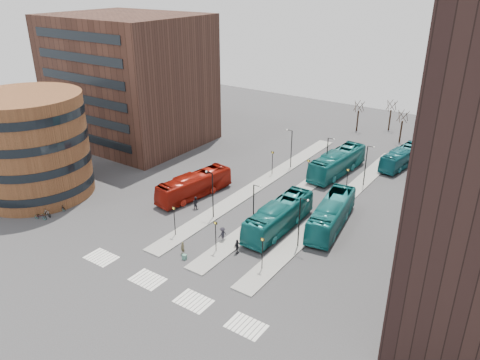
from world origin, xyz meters
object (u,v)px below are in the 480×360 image
Objects in this scene: commuter_c at (223,234)px; teal_bus_d at (402,157)px; bicycle_mid at (47,213)px; bicycle_far at (60,207)px; traveller at (183,248)px; teal_bus_b at (337,162)px; teal_bus_c at (331,214)px; red_bus at (194,185)px; bicycle_near at (40,216)px; teal_bus_a at (279,216)px; suitcase at (184,257)px; commuter_b at (237,246)px; commuter_a at (196,203)px.

teal_bus_d is at bearing 176.27° from commuter_c.
bicycle_mid reaches higher than bicycle_far.
traveller is 0.91× the size of bicycle_mid.
teal_bus_d is (7.19, 8.62, -0.32)m from teal_bus_b.
teal_bus_c is at bearing -56.99° from bicycle_mid.
teal_bus_b is at bearing -33.57° from bicycle_mid.
teal_bus_c is 1.14× the size of teal_bus_d.
bicycle_near is at bearing -117.05° from red_bus.
red_bus is 14.14m from teal_bus_a.
bicycle_near is (-20.69, -3.44, 0.17)m from suitcase.
bicycle_far is (-25.73, -11.95, -1.29)m from teal_bus_a.
bicycle_far reaches higher than suitcase.
teal_bus_b is 7.57× the size of bicycle_near.
teal_bus_a reaches higher than commuter_b.
teal_bus_a is (14.08, -1.20, 0.09)m from red_bus.
commuter_b is (4.79, 3.54, 0.08)m from traveller.
teal_bus_b reaches higher than commuter_a.
commuter_a reaches higher than bicycle_mid.
commuter_b is (-1.08, -7.18, -0.90)m from teal_bus_a.
commuter_a reaches higher than bicycle_far.
bicycle_near is (-25.73, -14.87, -1.28)m from teal_bus_a.
commuter_b reaches higher than traveller.
teal_bus_d is (5.98, 28.36, -0.23)m from teal_bus_a.
teal_bus_d is 34.72m from commuter_a.
teal_bus_b is 25.94m from commuter_c.
traveller is 0.89× the size of bicycle_far.
teal_bus_c is 36.09m from bicycle_near.
teal_bus_d is 6.29× the size of commuter_a.
teal_bus_c reaches higher than red_bus.
bicycle_near is at bearing 45.34° from commuter_a.
suitcase is 18.53m from teal_bus_c.
teal_bus_d is 6.16× the size of commuter_c.
teal_bus_a is 7.46× the size of commuter_b.
red_bus reaches higher than bicycle_near.
teal_bus_a is at bearing 159.33° from commuter_c.
red_bus is at bearing -120.47° from teal_bus_b.
bicycle_near is at bearing -121.01° from teal_bus_b.
commuter_b is 0.96× the size of bicycle_near.
commuter_a is at bearing 67.00° from commuter_b.
suitcase is 5.54m from commuter_c.
commuter_b is (-6.00, -11.31, -0.88)m from teal_bus_c.
teal_bus_b reaches higher than bicycle_far.
bicycle_far is at bearing 106.02° from commuter_b.
teal_bus_b reaches higher than red_bus.
suitcase is at bearing -131.26° from teal_bus_c.
bicycle_far is at bearing -122.65° from red_bus.
traveller is (-4.66, -30.46, -1.08)m from teal_bus_b.
teal_bus_c reaches higher than bicycle_far.
teal_bus_b is at bearing -121.91° from teal_bus_d.
commuter_c reaches higher than suitcase.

